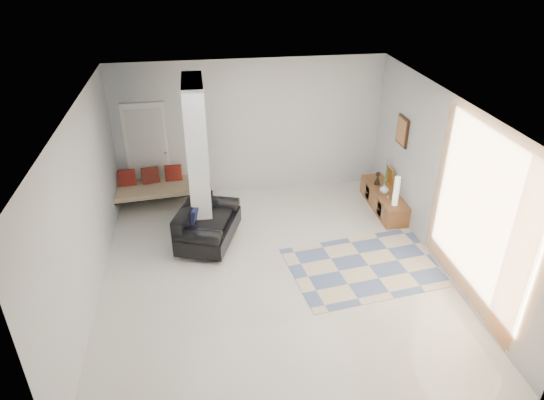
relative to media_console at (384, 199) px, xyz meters
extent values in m
plane|color=beige|center=(-2.52, -1.70, -0.21)|extent=(6.00, 6.00, 0.00)
plane|color=white|center=(-2.52, -1.70, 2.59)|extent=(6.00, 6.00, 0.00)
plane|color=silver|center=(-2.52, 1.30, 1.19)|extent=(6.00, 0.00, 6.00)
plane|color=silver|center=(-2.52, -4.70, 1.19)|extent=(6.00, 0.00, 6.00)
plane|color=silver|center=(-5.27, -1.70, 1.19)|extent=(0.00, 6.00, 6.00)
plane|color=silver|center=(0.23, -1.70, 1.19)|extent=(0.00, 6.00, 6.00)
cube|color=silver|center=(-3.62, -0.10, 1.19)|extent=(0.35, 1.20, 2.80)
cube|color=white|center=(-4.62, 1.26, 0.81)|extent=(0.85, 0.06, 2.04)
plane|color=orange|center=(0.15, -2.85, 1.24)|extent=(0.00, 2.55, 2.55)
cube|color=#381D0F|center=(0.20, 0.00, 1.44)|extent=(0.04, 0.45, 0.55)
cube|color=brown|center=(0.00, 0.00, -0.01)|extent=(0.45, 1.59, 0.40)
cube|color=#381D0F|center=(-0.22, -0.36, -0.01)|extent=(0.02, 0.21, 0.28)
cube|color=#381D0F|center=(-0.22, 0.35, -0.01)|extent=(0.02, 0.21, 0.28)
cube|color=#ECB145|center=(0.18, 0.22, 0.39)|extent=(0.09, 0.32, 0.40)
cube|color=silver|center=(-0.10, -0.36, 0.25)|extent=(0.04, 0.10, 0.12)
cylinder|color=silver|center=(-4.02, -1.12, -0.16)|extent=(0.05, 0.05, 0.10)
cylinder|color=silver|center=(-3.63, -0.02, -0.16)|extent=(0.05, 0.05, 0.10)
cylinder|color=silver|center=(-3.41, -1.33, -0.16)|extent=(0.05, 0.05, 0.10)
cylinder|color=silver|center=(-3.03, -0.24, -0.16)|extent=(0.05, 0.05, 0.10)
cube|color=black|center=(-3.52, -0.68, 0.04)|extent=(1.26, 1.60, 0.30)
cube|color=black|center=(-3.82, -0.57, 0.37)|extent=(0.66, 1.38, 0.36)
cylinder|color=black|center=(-3.71, -1.22, 0.27)|extent=(0.84, 0.53, 0.28)
cylinder|color=black|center=(-3.33, -0.13, 0.27)|extent=(0.84, 0.53, 0.28)
cube|color=black|center=(-3.71, -0.61, 0.39)|extent=(0.30, 0.53, 0.31)
cylinder|color=black|center=(-5.36, 0.40, -0.01)|extent=(0.04, 0.04, 0.40)
cylinder|color=black|center=(-3.41, 0.58, -0.01)|extent=(0.04, 0.04, 0.40)
cylinder|color=black|center=(-5.44, 1.21, -0.01)|extent=(0.04, 0.04, 0.40)
cylinder|color=black|center=(-3.48, 1.40, -0.01)|extent=(0.04, 0.04, 0.40)
cube|color=beige|center=(-4.42, 0.90, 0.17)|extent=(2.05, 1.02, 0.12)
cube|color=maroon|center=(-5.06, 0.99, 0.39)|extent=(0.35, 0.20, 0.33)
cube|color=maroon|center=(-4.61, 1.03, 0.39)|extent=(0.35, 0.20, 0.33)
cube|color=maroon|center=(-4.15, 1.07, 0.39)|extent=(0.35, 0.20, 0.33)
cube|color=beige|center=(-0.92, -1.83, -0.20)|extent=(2.81, 2.06, 0.01)
cylinder|color=white|center=(-0.02, -0.56, 0.48)|extent=(0.11, 0.11, 0.58)
imported|color=white|center=(-0.05, -0.08, 0.29)|extent=(0.21, 0.21, 0.19)
camera|label=1|loc=(-3.55, -8.07, 4.67)|focal=32.00mm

